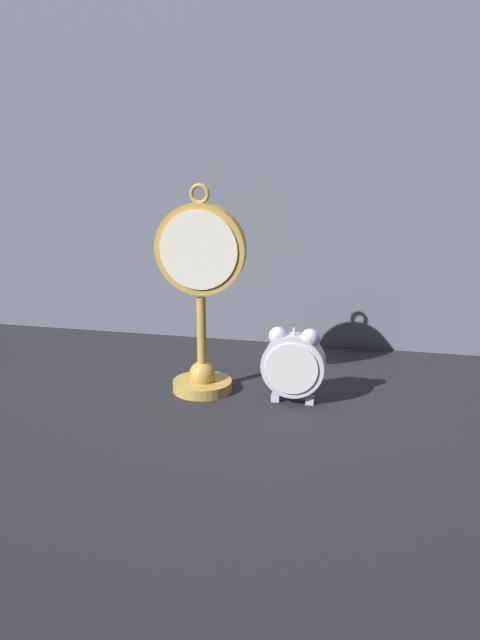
{
  "coord_description": "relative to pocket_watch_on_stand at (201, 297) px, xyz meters",
  "views": [
    {
      "loc": [
        0.22,
        -0.92,
        0.4
      ],
      "look_at": [
        0.0,
        0.08,
        0.11
      ],
      "focal_mm": 40.0,
      "sensor_mm": 36.0,
      "label": 1
    }
  ],
  "objects": [
    {
      "name": "alarm_clock_twin_bell",
      "position": [
        0.14,
        -0.02,
        -0.08
      ],
      "size": [
        0.09,
        0.03,
        0.11
      ],
      "color": "silver",
      "rests_on": "ground_plane"
    },
    {
      "name": "fabric_backdrop_drape",
      "position": [
        0.05,
        0.27,
        0.2
      ],
      "size": [
        1.21,
        0.01,
        0.69
      ],
      "primitive_type": "cube",
      "color": "slate",
      "rests_on": "ground_plane"
    },
    {
      "name": "pocket_watch_on_stand",
      "position": [
        0.0,
        0.0,
        0.0
      ],
      "size": [
        0.13,
        0.09,
        0.31
      ],
      "color": "gold",
      "rests_on": "ground_plane"
    },
    {
      "name": "ground_plane",
      "position": [
        0.05,
        -0.06,
        -0.15
      ],
      "size": [
        4.0,
        4.0,
        0.0
      ],
      "primitive_type": "plane",
      "color": "#232328"
    }
  ]
}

